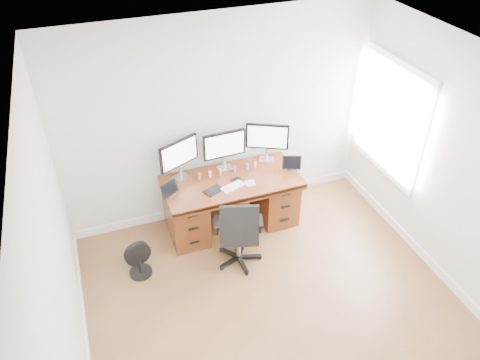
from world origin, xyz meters
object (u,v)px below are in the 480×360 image
object	(u,v)px
office_chair	(239,243)
keyboard	(233,187)
desk	(231,200)
floor_fan	(139,260)
monitor_center	(224,146)

from	to	relation	value
office_chair	keyboard	distance (m)	0.68
desk	keyboard	distance (m)	0.40
office_chair	floor_fan	world-z (taller)	office_chair
floor_fan	keyboard	size ratio (longest dim) A/B	1.54
floor_fan	monitor_center	size ratio (longest dim) A/B	0.83
monitor_center	keyboard	distance (m)	0.54
desk	monitor_center	xyz separation A→B (m)	(0.00, 0.24, 0.68)
office_chair	floor_fan	xyz separation A→B (m)	(-1.15, 0.23, -0.10)
office_chair	keyboard	world-z (taller)	office_chair
monitor_center	desk	bearing A→B (deg)	-92.17
monitor_center	keyboard	world-z (taller)	monitor_center
desk	monitor_center	world-z (taller)	monitor_center
keyboard	floor_fan	bearing A→B (deg)	172.53
monitor_center	keyboard	bearing A→B (deg)	-97.41
monitor_center	office_chair	bearing A→B (deg)	-101.26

